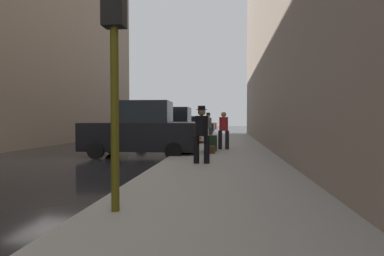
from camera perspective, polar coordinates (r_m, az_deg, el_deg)
The scene contains 14 objects.
ground_plane at distance 11.85m, azimuth -24.62°, elevation -5.83°, with size 120.00×120.00×0.00m, color black.
sidewalk at distance 10.11m, azimuth 5.98°, elevation -6.52°, with size 4.00×40.00×0.15m, color gray.
parked_black_suv at distance 12.36m, azimuth -9.62°, elevation -0.60°, with size 4.67×2.20×2.25m.
parked_white_van at distance 18.34m, azimuth -4.15°, elevation 0.13°, with size 4.64×2.14×2.25m.
parked_gray_coupe at distance 25.43m, azimuth -1.06°, elevation 0.13°, with size 4.26×2.17×1.79m.
parked_dark_green_sedan at distance 32.43m, azimuth 0.66°, elevation 0.44°, with size 4.26×2.17×1.79m.
parked_red_hatchback at distance 38.67m, azimuth 1.67°, elevation 0.63°, with size 4.20×2.07×1.79m.
fire_hydrant at distance 16.87m, azimuth 1.07°, elevation -1.81°, with size 0.42×0.22×0.70m.
traffic_light at distance 4.71m, azimuth -14.56°, elevation 17.01°, with size 0.32×0.32×3.60m.
pedestrian_in_red_jacket at distance 13.73m, azimuth 6.05°, elevation -0.07°, with size 0.52×0.45×1.71m.
pedestrian_with_fedora at distance 9.22m, azimuth 1.84°, elevation -0.67°, with size 0.50×0.40×1.78m.
pedestrian_with_beanie at distance 18.18m, azimuth 3.10°, elevation 0.44°, with size 0.52×0.46×1.78m.
rolling_suitcase at distance 13.06m, azimuth 3.82°, elevation -2.84°, with size 0.46×0.62×1.04m.
duffel_bag at distance 12.13m, azimuth 3.66°, elevation -4.14°, with size 0.32×0.44×0.28m.
Camera 1 is at (6.15, -10.01, 1.50)m, focal length 28.00 mm.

